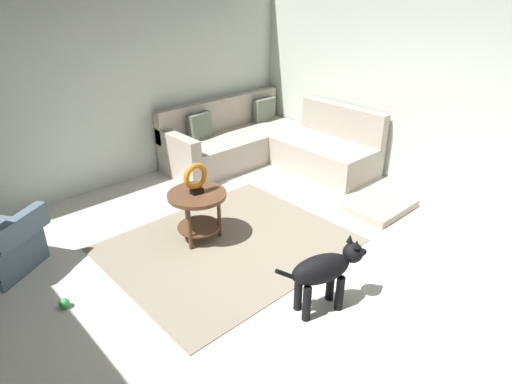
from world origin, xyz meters
TOP-DOWN VIEW (x-y plane):
  - ground_plane at (0.00, 0.00)m, footprint 6.00×6.00m
  - wall_back at (0.00, 2.94)m, footprint 6.00×0.12m
  - wall_right at (2.94, 0.00)m, footprint 0.12×6.00m
  - area_rug at (0.15, 0.70)m, footprint 2.30×1.90m
  - sectional_couch at (1.99, 2.02)m, footprint 2.20×2.25m
  - side_table at (0.01, 1.00)m, footprint 0.60×0.60m
  - torus_sculpture at (0.01, 1.00)m, footprint 0.28×0.08m
  - dog_bed_mat at (1.98, 0.08)m, footprint 0.80×0.60m
  - dog at (0.13, -0.57)m, footprint 0.82×0.37m
  - dog_toy_ball at (-1.46, 0.90)m, footprint 0.09×0.09m

SIDE VIEW (x-z plane):
  - ground_plane at x=0.00m, z-range -0.10..0.00m
  - area_rug at x=0.15m, z-range 0.00..0.01m
  - dog_toy_ball at x=-1.46m, z-range 0.00..0.09m
  - dog_bed_mat at x=1.98m, z-range 0.00..0.09m
  - sectional_couch at x=1.99m, z-range -0.15..0.73m
  - dog at x=0.13m, z-range 0.06..0.69m
  - side_table at x=0.01m, z-range 0.15..0.69m
  - torus_sculpture at x=0.01m, z-range 0.55..0.87m
  - wall_back at x=0.00m, z-range 0.00..2.70m
  - wall_right at x=2.94m, z-range 0.00..2.70m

